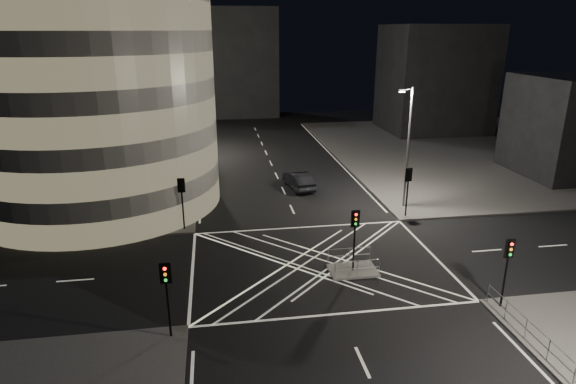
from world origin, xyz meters
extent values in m
plane|color=black|center=(0.00, 0.00, 0.00)|extent=(120.00, 120.00, 0.00)
cube|color=#4C4947|center=(-29.00, 27.00, 0.07)|extent=(42.00, 42.00, 0.15)
cube|color=#4C4947|center=(29.00, 27.00, 0.07)|extent=(42.00, 42.00, 0.15)
cube|color=slate|center=(2.00, -1.50, 0.07)|extent=(3.00, 2.00, 0.15)
cylinder|color=gray|center=(-16.00, 14.00, 12.65)|extent=(20.00, 20.00, 25.00)
cube|color=gray|center=(-26.00, 24.00, 12.65)|extent=(20.00, 18.00, 25.00)
cube|color=gray|center=(-22.00, 42.00, 11.15)|extent=(24.00, 16.00, 22.00)
cube|color=black|center=(26.00, 40.00, 7.65)|extent=(14.00, 12.00, 15.00)
cube|color=black|center=(30.00, 16.00, 5.15)|extent=(10.00, 10.00, 10.00)
cube|color=black|center=(-4.00, 58.00, 9.00)|extent=(18.00, 8.00, 18.00)
cylinder|color=black|center=(-10.50, 9.00, 1.77)|extent=(0.32, 0.32, 3.24)
ellipsoid|color=black|center=(-10.50, 9.00, 4.58)|extent=(4.34, 4.34, 5.00)
cylinder|color=black|center=(-10.50, 15.00, 1.85)|extent=(0.32, 0.32, 3.40)
ellipsoid|color=black|center=(-10.50, 15.00, 4.65)|extent=(3.99, 3.99, 4.58)
cylinder|color=black|center=(-10.50, 21.00, 1.81)|extent=(0.32, 0.32, 3.32)
ellipsoid|color=black|center=(-10.50, 21.00, 4.51)|extent=(3.80, 3.80, 4.36)
cylinder|color=black|center=(-10.50, 27.00, 2.23)|extent=(0.32, 0.32, 4.16)
ellipsoid|color=black|center=(-10.50, 27.00, 5.86)|extent=(5.63, 5.63, 6.47)
cylinder|color=black|center=(-10.50, 33.00, 1.83)|extent=(0.32, 0.32, 3.36)
ellipsoid|color=black|center=(-10.50, 33.00, 4.75)|extent=(4.50, 4.50, 5.17)
cylinder|color=black|center=(-8.80, 6.80, 1.65)|extent=(0.12, 0.12, 3.00)
cube|color=black|center=(-8.80, 6.80, 3.60)|extent=(0.28, 0.22, 0.90)
cube|color=black|center=(-8.80, 6.80, 3.60)|extent=(0.55, 0.04, 1.10)
cylinder|color=black|center=(-8.80, -6.80, 1.65)|extent=(0.12, 0.12, 3.00)
cube|color=black|center=(-8.80, -6.80, 3.60)|extent=(0.28, 0.22, 0.90)
cube|color=black|center=(-8.80, -6.80, 3.60)|extent=(0.55, 0.04, 1.10)
cylinder|color=black|center=(8.80, 6.80, 1.65)|extent=(0.12, 0.12, 3.00)
cube|color=black|center=(8.80, 6.80, 3.60)|extent=(0.28, 0.22, 0.90)
cube|color=black|center=(8.80, 6.80, 3.60)|extent=(0.55, 0.04, 1.10)
cylinder|color=black|center=(8.80, -6.80, 1.65)|extent=(0.12, 0.12, 3.00)
cube|color=black|center=(8.80, -6.80, 3.60)|extent=(0.28, 0.22, 0.90)
cube|color=black|center=(8.80, -6.80, 3.60)|extent=(0.55, 0.04, 1.10)
cylinder|color=black|center=(2.00, -1.50, 1.65)|extent=(0.12, 0.12, 3.00)
cube|color=black|center=(2.00, -1.50, 3.60)|extent=(0.28, 0.22, 0.90)
cube|color=black|center=(2.00, -1.50, 3.60)|extent=(0.55, 0.04, 1.10)
cylinder|color=slate|center=(-9.50, 12.00, 5.15)|extent=(0.20, 0.20, 10.00)
cylinder|color=slate|center=(-9.05, 12.00, 10.00)|extent=(0.90, 0.10, 0.10)
cube|color=slate|center=(-8.60, 12.00, 9.90)|extent=(0.50, 0.25, 0.18)
cube|color=white|center=(-8.60, 12.00, 9.79)|extent=(0.42, 0.20, 0.05)
cylinder|color=slate|center=(-9.50, 30.00, 5.15)|extent=(0.20, 0.20, 10.00)
cylinder|color=slate|center=(-9.05, 30.00, 10.00)|extent=(0.90, 0.10, 0.10)
cube|color=slate|center=(-8.60, 30.00, 9.90)|extent=(0.50, 0.25, 0.18)
cube|color=white|center=(-8.60, 30.00, 9.79)|extent=(0.42, 0.20, 0.05)
cylinder|color=slate|center=(9.50, 9.00, 5.15)|extent=(0.20, 0.20, 10.00)
cylinder|color=slate|center=(9.05, 9.00, 10.00)|extent=(0.90, 0.10, 0.10)
cube|color=slate|center=(8.60, 9.00, 9.90)|extent=(0.50, 0.25, 0.18)
cube|color=white|center=(8.60, 9.00, 9.79)|extent=(0.42, 0.20, 0.05)
cube|color=slate|center=(8.30, -12.15, 0.70)|extent=(0.06, 11.70, 1.10)
cube|color=slate|center=(2.00, -2.40, 0.70)|extent=(2.80, 0.06, 1.10)
cube|color=slate|center=(2.00, -0.60, 0.70)|extent=(2.80, 0.06, 1.10)
imported|color=black|center=(1.50, 15.49, 0.83)|extent=(2.58, 5.24, 1.65)
camera|label=1|loc=(-6.19, -27.62, 14.48)|focal=30.00mm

